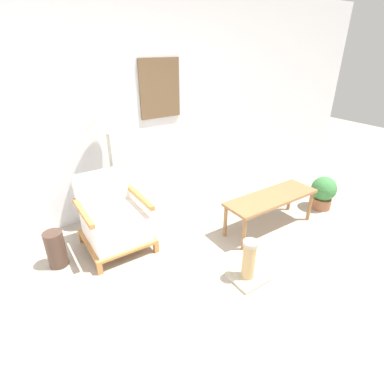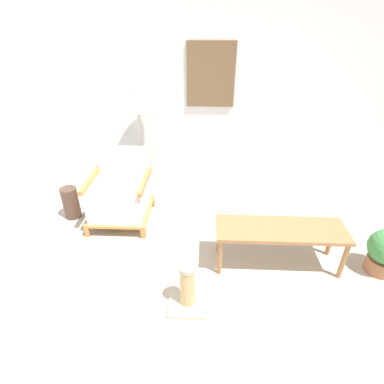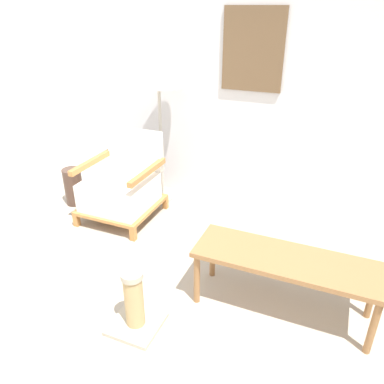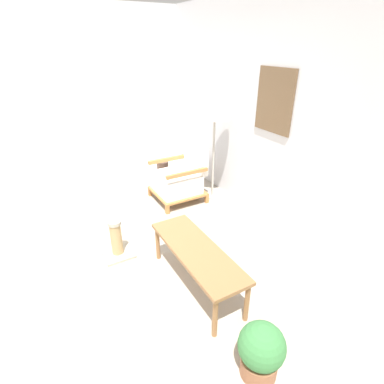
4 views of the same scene
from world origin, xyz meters
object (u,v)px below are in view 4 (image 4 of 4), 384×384
object	(u,v)px
armchair	(179,179)
scratching_post	(117,242)
floor_lamp	(215,112)
potted_plant	(261,350)
vase	(163,173)
coffee_table	(197,254)

from	to	relation	value
armchair	scratching_post	xyz separation A→B (m)	(0.86, -1.22, -0.15)
floor_lamp	potted_plant	world-z (taller)	floor_lamp
floor_lamp	armchair	bearing A→B (deg)	-112.96
scratching_post	vase	bearing A→B (deg)	140.10
coffee_table	armchair	bearing A→B (deg)	157.89
armchair	potted_plant	bearing A→B (deg)	-15.56
coffee_table	scratching_post	world-z (taller)	scratching_post
floor_lamp	coffee_table	distance (m)	2.11
armchair	floor_lamp	distance (m)	1.10
scratching_post	coffee_table	bearing A→B (deg)	32.13
armchair	scratching_post	size ratio (longest dim) A/B	1.85
vase	potted_plant	world-z (taller)	potted_plant
coffee_table	scratching_post	size ratio (longest dim) A/B	2.73
vase	scratching_post	world-z (taller)	scratching_post
potted_plant	armchair	bearing A→B (deg)	164.44
armchair	potted_plant	distance (m)	2.79
potted_plant	scratching_post	distance (m)	1.89
armchair	potted_plant	size ratio (longest dim) A/B	1.78
floor_lamp	scratching_post	world-z (taller)	floor_lamp
armchair	vase	world-z (taller)	armchair
armchair	vase	xyz separation A→B (m)	(-0.62, 0.02, -0.13)
vase	scratching_post	distance (m)	1.93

